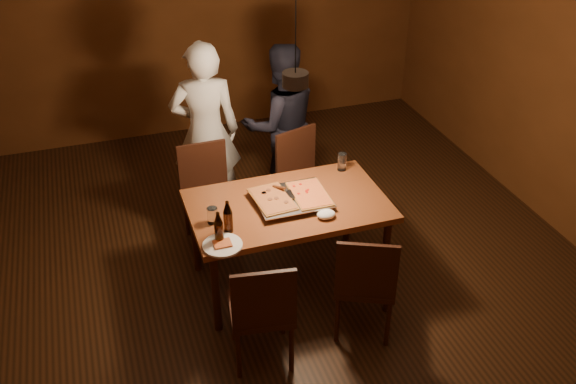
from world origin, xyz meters
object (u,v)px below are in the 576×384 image
object	(u,v)px
chair_near_left	(262,305)
chair_near_right	(365,277)
chair_far_left	(206,186)
diner_dark	(281,124)
beer_bottle_b	(228,216)
diner_white	(206,132)
dining_table	(288,211)
beer_bottle_a	(219,227)
plate_slice	(222,245)
pendant_lamp	(295,78)
chair_far_right	(303,170)
pizza_tray	(292,200)

from	to	relation	value
chair_near_left	chair_near_right	distance (m)	0.77
chair_far_left	diner_dark	size ratio (longest dim) A/B	0.31
beer_bottle_b	diner_white	bearing A→B (deg)	84.19
chair_near_right	diner_dark	world-z (taller)	diner_dark
chair_near_left	diner_dark	xyz separation A→B (m)	(0.79, 2.05, 0.24)
beer_bottle_b	diner_white	xyz separation A→B (m)	(0.14, 1.41, -0.04)
dining_table	beer_bottle_a	bearing A→B (deg)	-152.74
chair_near_right	diner_white	xyz separation A→B (m)	(-0.69, 1.95, 0.30)
chair_far_left	plate_slice	size ratio (longest dim) A/B	1.75
dining_table	beer_bottle_b	distance (m)	0.59
chair_near_right	pendant_lamp	xyz separation A→B (m)	(-0.27, 0.73, 1.22)
dining_table	diner_white	distance (m)	1.27
chair_far_right	plate_slice	bearing A→B (deg)	31.62
dining_table	beer_bottle_b	xyz separation A→B (m)	(-0.51, -0.21, 0.20)
pizza_tray	diner_white	distance (m)	1.27
pizza_tray	beer_bottle_a	bearing A→B (deg)	-158.81
dining_table	pendant_lamp	distance (m)	1.09
pizza_tray	diner_white	size ratio (longest dim) A/B	0.33
beer_bottle_b	chair_near_right	bearing A→B (deg)	-32.98
beer_bottle_a	plate_slice	world-z (taller)	beer_bottle_a
dining_table	diner_white	size ratio (longest dim) A/B	0.90
pizza_tray	diner_dark	size ratio (longest dim) A/B	0.35
pizza_tray	plate_slice	world-z (taller)	pizza_tray
chair_far_left	diner_dark	distance (m)	0.97
chair_far_right	pizza_tray	size ratio (longest dim) A/B	0.96
dining_table	chair_near_right	world-z (taller)	chair_near_right
dining_table	chair_near_right	xyz separation A→B (m)	(0.32, -0.75, -0.14)
chair_near_left	pendant_lamp	bearing A→B (deg)	66.57
chair_near_left	chair_near_right	bearing A→B (deg)	12.48
chair_far_right	beer_bottle_a	xyz separation A→B (m)	(-1.00, -1.09, 0.33)
chair_far_right	plate_slice	size ratio (longest dim) A/B	1.90
chair_near_right	plate_slice	size ratio (longest dim) A/B	2.01
beer_bottle_b	diner_dark	world-z (taller)	diner_dark
dining_table	chair_near_right	distance (m)	0.83
dining_table	plate_slice	xyz separation A→B (m)	(-0.60, -0.37, 0.08)
plate_slice	diner_dark	xyz separation A→B (m)	(0.94, 1.62, 0.02)
chair_far_left	diner_white	distance (m)	0.52
chair_near_right	beer_bottle_a	world-z (taller)	beer_bottle_a
pendant_lamp	chair_far_right	bearing A→B (deg)	66.26
pizza_tray	beer_bottle_b	bearing A→B (deg)	-163.95
chair_near_left	chair_far_left	bearing A→B (deg)	99.73
dining_table	pizza_tray	bearing A→B (deg)	-3.99
pizza_tray	diner_dark	xyz separation A→B (m)	(0.32, 1.26, 0.00)
pendant_lamp	beer_bottle_a	bearing A→B (deg)	-155.68
pizza_tray	diner_dark	world-z (taller)	diner_dark
chair_far_right	beer_bottle_b	distance (m)	1.39
dining_table	beer_bottle_b	world-z (taller)	beer_bottle_b
chair_far_right	chair_near_left	xyz separation A→B (m)	(-0.84, -1.58, 0.00)
pendant_lamp	beer_bottle_b	bearing A→B (deg)	-161.08
chair_far_left	beer_bottle_b	bearing A→B (deg)	86.51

